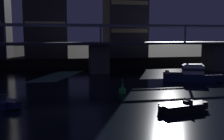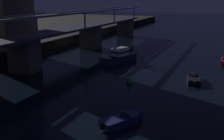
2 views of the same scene
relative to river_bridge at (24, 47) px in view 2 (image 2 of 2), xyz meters
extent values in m
cube|color=#4C4944|center=(0.00, 0.01, -1.42)|extent=(3.60, 4.40, 5.55)
cube|color=#4C4944|center=(24.85, 0.01, -1.42)|extent=(3.60, 4.40, 5.55)
cube|color=#4C4944|center=(49.70, 0.01, -1.42)|extent=(3.60, 4.40, 5.55)
cube|color=#33333D|center=(0.00, 0.01, 1.58)|extent=(105.40, 6.40, 0.45)
cube|color=slate|center=(0.00, -2.89, 5.01)|extent=(105.40, 0.36, 0.36)
cube|color=slate|center=(0.00, 2.91, 5.01)|extent=(105.40, 0.36, 0.36)
cube|color=slate|center=(0.00, -2.89, 3.41)|extent=(0.30, 0.30, 3.20)
cube|color=slate|center=(16.57, -2.89, 3.41)|extent=(0.30, 0.30, 3.20)
cube|color=slate|center=(33.13, -2.89, 3.41)|extent=(0.30, 0.30, 3.20)
cube|color=slate|center=(49.70, -2.89, 3.41)|extent=(0.30, 0.30, 3.20)
cube|color=#F2D172|center=(7.95, 6.89, 4.18)|extent=(8.37, 0.10, 0.90)
cube|color=#19234C|center=(12.97, -11.99, -3.59)|extent=(8.41, 5.13, 1.20)
cube|color=#19234C|center=(17.26, -13.51, -3.51)|extent=(1.52, 1.72, 1.04)
cube|color=black|center=(12.97, -11.99, -3.04)|extent=(8.51, 5.23, 0.10)
cube|color=white|center=(13.53, -12.19, -2.29)|extent=(3.72, 3.05, 1.40)
cube|color=#283342|center=(13.53, -12.19, -2.24)|extent=(3.77, 3.10, 0.44)
cube|color=silver|center=(13.53, -12.19, -1.44)|extent=(3.35, 2.74, 0.08)
cube|color=#B7B2A8|center=(9.76, -10.85, -2.81)|extent=(1.26, 2.16, 0.36)
cube|color=#19234C|center=(-13.72, -22.63, -3.79)|extent=(4.29, 3.47, 0.80)
cube|color=#19234C|center=(-11.61, -23.79, -3.74)|extent=(1.27, 1.30, 0.70)
cube|color=#283342|center=(-12.97, -23.04, -3.21)|extent=(0.74, 1.23, 0.36)
cube|color=#262628|center=(-13.19, -22.92, -3.27)|extent=(0.62, 0.68, 0.24)
cube|color=black|center=(-15.60, -21.58, -3.69)|extent=(0.49, 0.49, 0.60)
sphere|color=red|center=(-11.39, -23.91, -3.31)|extent=(0.12, 0.12, 0.12)
cube|color=black|center=(4.23, -27.60, -3.79)|extent=(4.17, 2.48, 0.80)
cube|color=black|center=(6.59, -27.16, -3.74)|extent=(1.07, 1.14, 0.70)
cube|color=#283342|center=(5.06, -27.45, -3.21)|extent=(0.34, 1.35, 0.36)
cube|color=#262628|center=(4.82, -27.49, -3.27)|extent=(0.50, 0.62, 0.24)
cube|color=black|center=(2.11, -28.00, -3.69)|extent=(0.42, 0.42, 0.60)
sphere|color=beige|center=(6.84, -27.12, -3.31)|extent=(0.12, 0.12, 0.12)
cylinder|color=green|center=(0.53, -18.73, -3.89)|extent=(0.90, 0.90, 0.60)
cone|color=green|center=(0.53, -18.73, -3.09)|extent=(0.36, 0.36, 1.00)
sphere|color=#F2EAB2|center=(0.53, -18.73, -2.51)|extent=(0.16, 0.16, 0.16)
camera|label=1|loc=(-6.56, -49.94, 3.02)|focal=41.30mm
camera|label=2|loc=(-37.99, -32.12, 8.11)|focal=45.61mm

